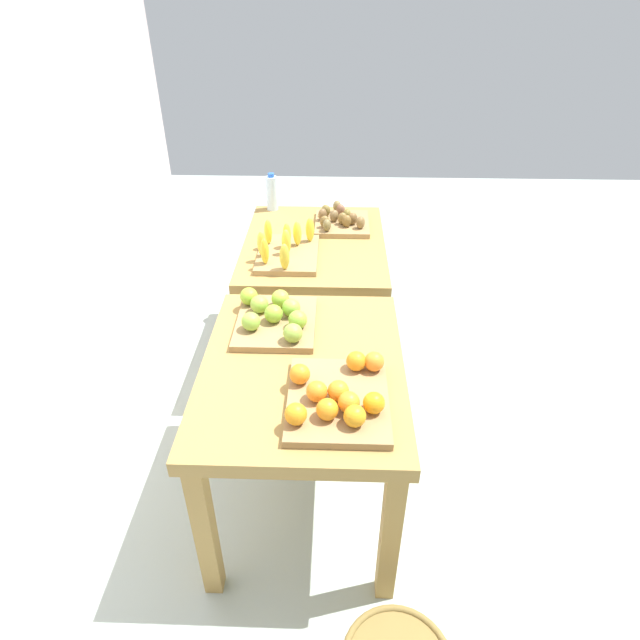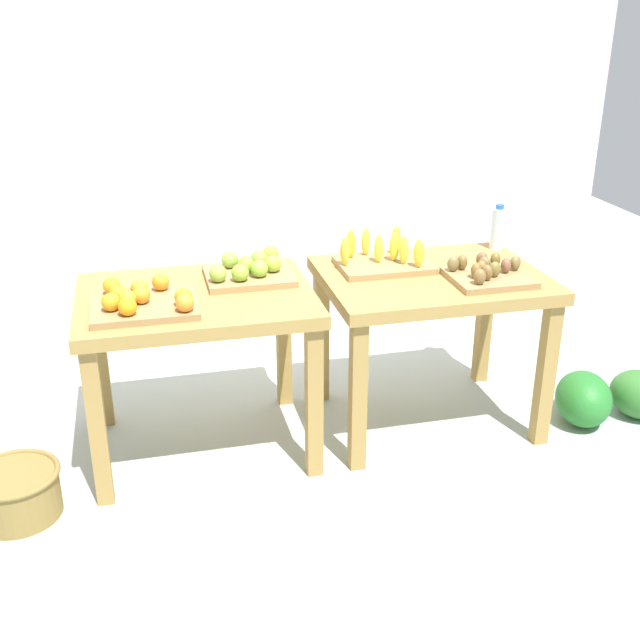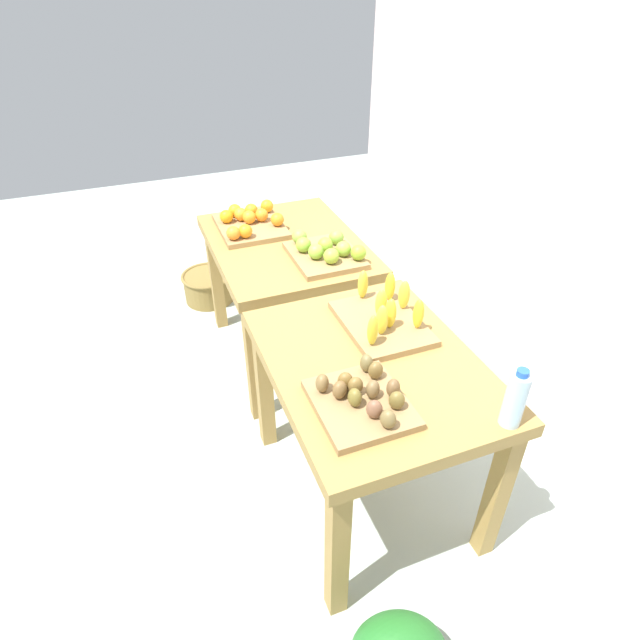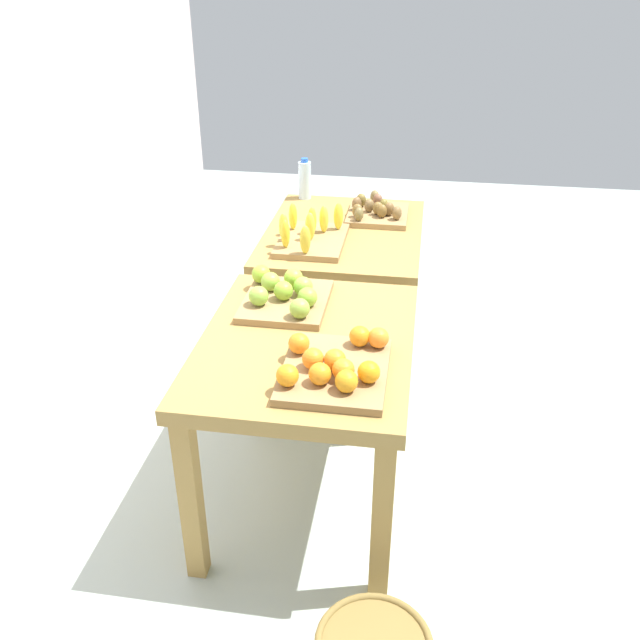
{
  "view_description": "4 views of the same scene",
  "coord_description": "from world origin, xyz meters",
  "px_view_note": "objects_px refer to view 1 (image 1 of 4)",
  "views": [
    {
      "loc": [
        -2.2,
        -0.12,
        2.09
      ],
      "look_at": [
        0.06,
        -0.05,
        0.58
      ],
      "focal_mm": 29.79,
      "sensor_mm": 36.0,
      "label": 1
    },
    {
      "loc": [
        -0.78,
        -3.25,
        2.02
      ],
      "look_at": [
        0.01,
        -0.01,
        0.61
      ],
      "focal_mm": 43.52,
      "sensor_mm": 36.0,
      "label": 2
    },
    {
      "loc": [
        2.0,
        -0.78,
        2.12
      ],
      "look_at": [
        -0.02,
        -0.0,
        0.61
      ],
      "focal_mm": 29.85,
      "sensor_mm": 36.0,
      "label": 3
    },
    {
      "loc": [
        -2.75,
        -0.4,
        2.11
      ],
      "look_at": [
        0.03,
        0.04,
        0.54
      ],
      "focal_mm": 38.53,
      "sensor_mm": 36.0,
      "label": 4
    }
  ],
  "objects_px": {
    "orange_bin": "(338,396)",
    "watermelon_pile": "(350,269)",
    "display_table_left": "(303,386)",
    "apple_bin": "(275,317)",
    "water_bottle": "(272,193)",
    "display_table_right": "(314,259)",
    "kiwi_bin": "(341,221)",
    "banana_crate": "(286,249)"
  },
  "relations": [
    {
      "from": "orange_bin",
      "to": "watermelon_pile",
      "type": "height_order",
      "value": "orange_bin"
    },
    {
      "from": "display_table_left",
      "to": "apple_bin",
      "type": "xyz_separation_m",
      "value": [
        0.26,
        0.13,
        0.16
      ]
    },
    {
      "from": "orange_bin",
      "to": "water_bottle",
      "type": "height_order",
      "value": "water_bottle"
    },
    {
      "from": "display_table_right",
      "to": "apple_bin",
      "type": "height_order",
      "value": "apple_bin"
    },
    {
      "from": "apple_bin",
      "to": "watermelon_pile",
      "type": "xyz_separation_m",
      "value": [
        1.75,
        -0.37,
        -0.7
      ]
    },
    {
      "from": "display_table_left",
      "to": "kiwi_bin",
      "type": "bearing_deg",
      "value": -6.38
    },
    {
      "from": "display_table_left",
      "to": "display_table_right",
      "type": "bearing_deg",
      "value": 0.0
    },
    {
      "from": "banana_crate",
      "to": "apple_bin",
      "type": "bearing_deg",
      "value": -179.28
    },
    {
      "from": "kiwi_bin",
      "to": "banana_crate",
      "type": "bearing_deg",
      "value": 144.74
    },
    {
      "from": "display_table_right",
      "to": "kiwi_bin",
      "type": "distance_m",
      "value": 0.3
    },
    {
      "from": "kiwi_bin",
      "to": "watermelon_pile",
      "type": "relative_size",
      "value": 0.53
    },
    {
      "from": "banana_crate",
      "to": "water_bottle",
      "type": "bearing_deg",
      "value": 12.28
    },
    {
      "from": "orange_bin",
      "to": "apple_bin",
      "type": "bearing_deg",
      "value": 29.12
    },
    {
      "from": "banana_crate",
      "to": "kiwi_bin",
      "type": "relative_size",
      "value": 1.23
    },
    {
      "from": "apple_bin",
      "to": "banana_crate",
      "type": "distance_m",
      "value": 0.65
    },
    {
      "from": "display_table_left",
      "to": "watermelon_pile",
      "type": "height_order",
      "value": "display_table_left"
    },
    {
      "from": "apple_bin",
      "to": "orange_bin",
      "type": "bearing_deg",
      "value": -150.88
    },
    {
      "from": "kiwi_bin",
      "to": "orange_bin",
      "type": "bearing_deg",
      "value": 179.73
    },
    {
      "from": "orange_bin",
      "to": "watermelon_pile",
      "type": "relative_size",
      "value": 0.64
    },
    {
      "from": "apple_bin",
      "to": "water_bottle",
      "type": "bearing_deg",
      "value": 6.63
    },
    {
      "from": "display_table_right",
      "to": "banana_crate",
      "type": "bearing_deg",
      "value": 144.91
    },
    {
      "from": "banana_crate",
      "to": "display_table_right",
      "type": "bearing_deg",
      "value": -35.09
    },
    {
      "from": "water_bottle",
      "to": "apple_bin",
      "type": "bearing_deg",
      "value": -173.37
    },
    {
      "from": "apple_bin",
      "to": "banana_crate",
      "type": "xyz_separation_m",
      "value": [
        0.65,
        0.01,
        0.0
      ]
    },
    {
      "from": "orange_bin",
      "to": "banana_crate",
      "type": "height_order",
      "value": "banana_crate"
    },
    {
      "from": "orange_bin",
      "to": "display_table_left",
      "type": "bearing_deg",
      "value": 31.66
    },
    {
      "from": "apple_bin",
      "to": "display_table_left",
      "type": "bearing_deg",
      "value": -153.2
    },
    {
      "from": "water_bottle",
      "to": "watermelon_pile",
      "type": "xyz_separation_m",
      "value": [
        0.43,
        -0.52,
        -0.77
      ]
    },
    {
      "from": "orange_bin",
      "to": "apple_bin",
      "type": "distance_m",
      "value": 0.57
    },
    {
      "from": "display_table_right",
      "to": "display_table_left",
      "type": "bearing_deg",
      "value": 180.0
    },
    {
      "from": "apple_bin",
      "to": "kiwi_bin",
      "type": "height_order",
      "value": "apple_bin"
    },
    {
      "from": "orange_bin",
      "to": "water_bottle",
      "type": "distance_m",
      "value": 1.87
    },
    {
      "from": "display_table_left",
      "to": "apple_bin",
      "type": "relative_size",
      "value": 2.57
    },
    {
      "from": "watermelon_pile",
      "to": "display_table_left",
      "type": "bearing_deg",
      "value": 173.38
    },
    {
      "from": "orange_bin",
      "to": "kiwi_bin",
      "type": "bearing_deg",
      "value": -0.27
    },
    {
      "from": "display_table_right",
      "to": "orange_bin",
      "type": "distance_m",
      "value": 1.37
    },
    {
      "from": "display_table_right",
      "to": "orange_bin",
      "type": "height_order",
      "value": "orange_bin"
    },
    {
      "from": "display_table_left",
      "to": "apple_bin",
      "type": "distance_m",
      "value": 0.34
    },
    {
      "from": "apple_bin",
      "to": "display_table_right",
      "type": "bearing_deg",
      "value": -8.89
    },
    {
      "from": "display_table_left",
      "to": "watermelon_pile",
      "type": "bearing_deg",
      "value": -6.62
    },
    {
      "from": "orange_bin",
      "to": "apple_bin",
      "type": "height_order",
      "value": "apple_bin"
    },
    {
      "from": "apple_bin",
      "to": "watermelon_pile",
      "type": "bearing_deg",
      "value": -11.86
    }
  ]
}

